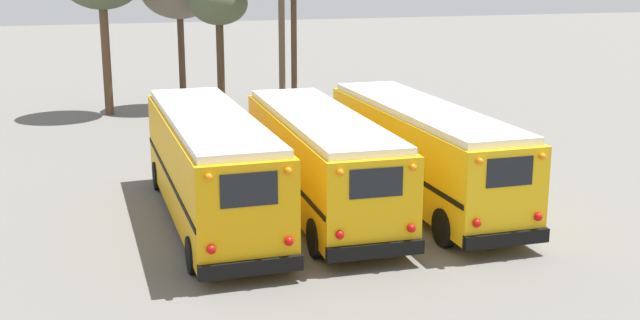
# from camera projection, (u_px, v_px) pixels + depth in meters

# --- Properties ---
(ground_plane) EXTENTS (160.00, 160.00, 0.00)m
(ground_plane) POSITION_uv_depth(u_px,v_px,m) (330.00, 220.00, 23.56)
(ground_plane) COLOR #66635E
(school_bus_0) EXTENTS (2.55, 10.51, 3.16)m
(school_bus_0) POSITION_uv_depth(u_px,v_px,m) (211.00, 164.00, 23.06)
(school_bus_0) COLOR #E5A00C
(school_bus_0) RESTS_ON ground
(school_bus_1) EXTENTS (2.88, 10.47, 2.99)m
(school_bus_1) POSITION_uv_depth(u_px,v_px,m) (320.00, 158.00, 24.08)
(school_bus_1) COLOR #EAAA0F
(school_bus_1) RESTS_ON ground
(school_bus_2) EXTENTS (2.51, 10.85, 3.06)m
(school_bus_2) POSITION_uv_depth(u_px,v_px,m) (421.00, 149.00, 25.02)
(school_bus_2) COLOR yellow
(school_bus_2) RESTS_ON ground
(utility_pole) EXTENTS (1.80, 0.28, 7.45)m
(utility_pole) POSITION_uv_depth(u_px,v_px,m) (282.00, 44.00, 35.01)
(utility_pole) COLOR brown
(utility_pole) RESTS_ON ground
(bare_tree_0) EXTENTS (2.71, 2.71, 6.50)m
(bare_tree_0) POSITION_uv_depth(u_px,v_px,m) (219.00, 6.00, 37.47)
(bare_tree_0) COLOR #473323
(bare_tree_0) RESTS_ON ground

